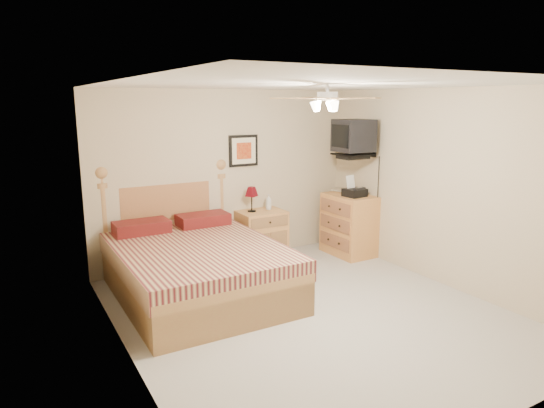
# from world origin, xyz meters

# --- Properties ---
(floor) EXTENTS (4.50, 4.50, 0.00)m
(floor) POSITION_xyz_m (0.00, 0.00, 0.00)
(floor) COLOR #A59F95
(floor) RESTS_ON ground
(ceiling) EXTENTS (4.00, 4.50, 0.04)m
(ceiling) POSITION_xyz_m (0.00, 0.00, 2.50)
(ceiling) COLOR white
(ceiling) RESTS_ON ground
(wall_back) EXTENTS (4.00, 0.04, 2.50)m
(wall_back) POSITION_xyz_m (0.00, 2.25, 1.25)
(wall_back) COLOR #C0AF8E
(wall_back) RESTS_ON ground
(wall_front) EXTENTS (4.00, 0.04, 2.50)m
(wall_front) POSITION_xyz_m (0.00, -2.25, 1.25)
(wall_front) COLOR #C0AF8E
(wall_front) RESTS_ON ground
(wall_left) EXTENTS (0.04, 4.50, 2.50)m
(wall_left) POSITION_xyz_m (-2.00, 0.00, 1.25)
(wall_left) COLOR #C0AF8E
(wall_left) RESTS_ON ground
(wall_right) EXTENTS (0.04, 4.50, 2.50)m
(wall_right) POSITION_xyz_m (2.00, 0.00, 1.25)
(wall_right) COLOR #C0AF8E
(wall_right) RESTS_ON ground
(bed) EXTENTS (1.81, 2.37, 1.54)m
(bed) POSITION_xyz_m (-0.91, 1.12, 0.77)
(bed) COLOR #B97A4E
(bed) RESTS_ON ground
(nightstand) EXTENTS (0.68, 0.51, 0.73)m
(nightstand) POSITION_xyz_m (0.44, 2.00, 0.37)
(nightstand) COLOR #BE8745
(nightstand) RESTS_ON ground
(table_lamp) EXTENTS (0.25, 0.25, 0.37)m
(table_lamp) POSITION_xyz_m (0.31, 2.05, 0.92)
(table_lamp) COLOR #560811
(table_lamp) RESTS_ON nightstand
(lotion_bottle) EXTENTS (0.11, 0.11, 0.23)m
(lotion_bottle) POSITION_xyz_m (0.59, 2.05, 0.85)
(lotion_bottle) COLOR silver
(lotion_bottle) RESTS_ON nightstand
(framed_picture) EXTENTS (0.46, 0.04, 0.46)m
(framed_picture) POSITION_xyz_m (0.27, 2.23, 1.62)
(framed_picture) COLOR black
(framed_picture) RESTS_ON wall_back
(dresser) EXTENTS (0.56, 0.80, 0.93)m
(dresser) POSITION_xyz_m (1.73, 1.53, 0.47)
(dresser) COLOR #C07F39
(dresser) RESTS_ON ground
(fax_machine) EXTENTS (0.32, 0.34, 0.31)m
(fax_machine) POSITION_xyz_m (1.71, 1.41, 1.09)
(fax_machine) COLOR black
(fax_machine) RESTS_ON dresser
(magazine_lower) EXTENTS (0.29, 0.33, 0.03)m
(magazine_lower) POSITION_xyz_m (1.70, 1.81, 0.95)
(magazine_lower) COLOR beige
(magazine_lower) RESTS_ON dresser
(magazine_upper) EXTENTS (0.25, 0.31, 0.02)m
(magazine_upper) POSITION_xyz_m (1.69, 1.81, 0.97)
(magazine_upper) COLOR gray
(magazine_upper) RESTS_ON magazine_lower
(wall_tv) EXTENTS (0.56, 0.46, 0.58)m
(wall_tv) POSITION_xyz_m (1.75, 1.34, 1.81)
(wall_tv) COLOR black
(wall_tv) RESTS_ON wall_right
(ceiling_fan) EXTENTS (1.14, 1.14, 0.28)m
(ceiling_fan) POSITION_xyz_m (0.00, -0.20, 2.36)
(ceiling_fan) COLOR white
(ceiling_fan) RESTS_ON ceiling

